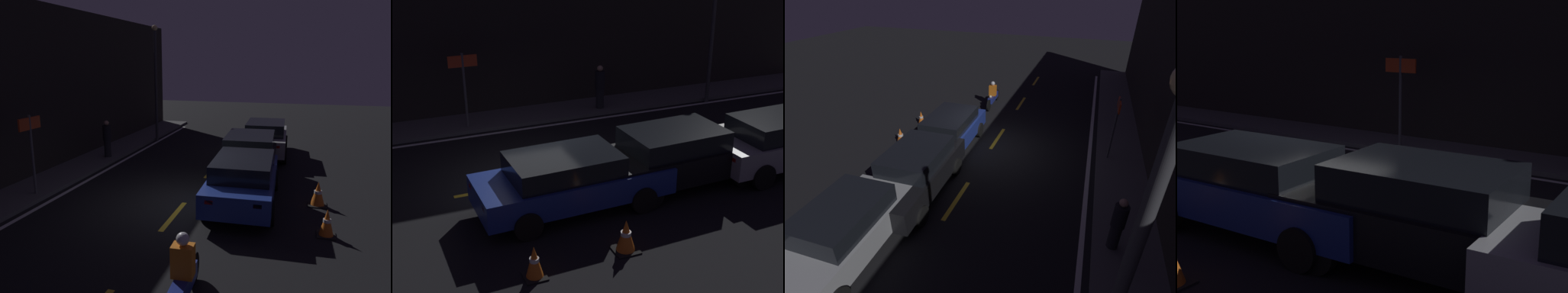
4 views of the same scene
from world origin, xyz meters
The scene contains 16 objects.
ground_plane centered at (0.00, 0.00, 0.00)m, with size 56.00×56.00×0.00m, color black.
raised_curb centered at (0.00, 4.97, 0.06)m, with size 28.00×1.70×0.11m.
building_front centered at (0.00, 5.97, 3.04)m, with size 28.00×0.30×6.09m.
lane_dash_c centered at (-1.00, 0.00, 0.00)m, with size 2.00×0.14×0.01m.
lane_dash_d centered at (3.50, 0.00, 0.00)m, with size 2.00×0.14×0.01m.
lane_dash_e centered at (8.00, 0.00, 0.00)m, with size 2.00×0.14×0.01m.
lane_solid_kerb centered at (0.00, 3.87, 0.00)m, with size 25.20×0.14×0.01m.
sedan_blue centered at (0.44, -1.64, 0.76)m, with size 4.58×2.01×1.41m.
van_black centered at (3.44, -1.43, 0.79)m, with size 4.45×2.08×1.50m.
hatchback_silver centered at (6.45, -1.71, 0.81)m, with size 4.17×1.95×1.51m.
motorcycle centered at (-4.74, -1.41, 0.55)m, with size 2.33×0.37×1.37m.
traffic_cone_near centered at (-1.16, -3.86, 0.33)m, with size 0.44×0.44×0.67m.
traffic_cone_mid centered at (0.83, -3.73, 0.34)m, with size 0.51×0.51×0.70m.
pedestrian centered at (3.98, 4.60, 0.89)m, with size 0.34×0.34×1.53m.
shop_sign centered at (-0.72, 4.51, 1.80)m, with size 0.90×0.08×2.40m.
street_lamp centered at (8.07, 3.97, 3.24)m, with size 0.28×0.28×5.76m.
Camera 1 is at (-10.02, -3.11, 4.05)m, focal length 35.00 mm.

